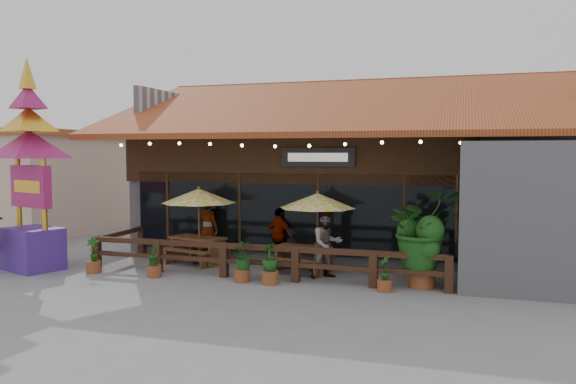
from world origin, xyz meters
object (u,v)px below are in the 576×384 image
(umbrella_right, at_px, (318,201))
(thai_sign_tower, at_px, (30,150))
(umbrella_left, at_px, (199,196))
(picnic_table_right, at_px, (303,255))
(picnic_table_left, at_px, (198,245))
(tropical_plant, at_px, (423,231))

(umbrella_right, xyz_separation_m, thai_sign_tower, (-7.84, -2.10, 1.42))
(umbrella_left, relative_size, thai_sign_tower, 0.45)
(picnic_table_right, bearing_deg, picnic_table_left, 174.57)
(thai_sign_tower, bearing_deg, umbrella_right, 15.01)
(picnic_table_right, relative_size, thai_sign_tower, 0.26)
(umbrella_right, bearing_deg, picnic_table_left, 178.36)
(umbrella_left, bearing_deg, picnic_table_right, -2.67)
(umbrella_left, xyz_separation_m, thai_sign_tower, (-4.24, -2.04, 1.36))
(tropical_plant, bearing_deg, thai_sign_tower, -174.12)
(umbrella_left, bearing_deg, picnic_table_left, 126.91)
(umbrella_left, height_order, thai_sign_tower, thai_sign_tower)
(umbrella_right, relative_size, picnic_table_left, 1.19)
(tropical_plant, bearing_deg, picnic_table_left, 170.61)
(picnic_table_right, relative_size, tropical_plant, 0.69)
(umbrella_right, distance_m, thai_sign_tower, 8.24)
(picnic_table_left, bearing_deg, tropical_plant, -9.39)
(picnic_table_right, xyz_separation_m, thai_sign_tower, (-7.47, -1.89, 2.91))
(picnic_table_right, bearing_deg, umbrella_left, 177.33)
(thai_sign_tower, bearing_deg, picnic_table_right, 14.20)
(thai_sign_tower, bearing_deg, umbrella_left, 25.74)
(umbrella_left, relative_size, picnic_table_right, 1.70)
(umbrella_left, xyz_separation_m, picnic_table_left, (-0.13, 0.17, -1.50))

